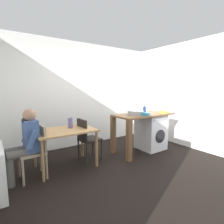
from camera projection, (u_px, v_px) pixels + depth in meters
ground_plane at (123, 166)px, 3.48m from camera, size 5.46×5.46×0.00m
wall_back at (83, 95)px, 4.72m from camera, size 4.60×0.10×2.70m
wall_counter_side at (189, 95)px, 4.51m from camera, size 0.10×3.80×2.70m
radiator at (1, 170)px, 2.54m from camera, size 0.10×0.80×0.70m
dining_table at (65, 135)px, 3.35m from camera, size 1.10×0.76×0.74m
chair_person_seat at (36, 149)px, 2.98m from camera, size 0.42×0.42×0.90m
chair_opposite at (87, 137)px, 3.68m from camera, size 0.42×0.42×0.90m
seated_person at (25, 141)px, 2.87m from camera, size 0.50×0.52×1.20m
kitchen_counter at (137, 121)px, 4.12m from camera, size 1.50×0.68×0.92m
washing_machine at (151, 132)px, 4.42m from camera, size 0.60×0.61×0.86m
sink_basin at (136, 113)px, 4.06m from camera, size 0.38×0.38×0.09m
tap at (131, 108)px, 4.19m from camera, size 0.02×0.02×0.28m
bottle_tall_green at (140, 107)px, 4.35m from camera, size 0.07×0.07×0.30m
bottle_squat_brown at (144, 109)px, 4.38m from camera, size 0.08×0.08×0.20m
mixing_bowl at (145, 114)px, 3.95m from camera, size 0.24×0.24×0.06m
utensil_crock at (160, 109)px, 4.60m from camera, size 0.11×0.11×0.30m
colander at (163, 112)px, 4.28m from camera, size 0.20×0.20×0.06m
vase at (70, 123)px, 3.49m from camera, size 0.09×0.09×0.20m
scissors at (145, 114)px, 4.10m from camera, size 0.15×0.06×0.01m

